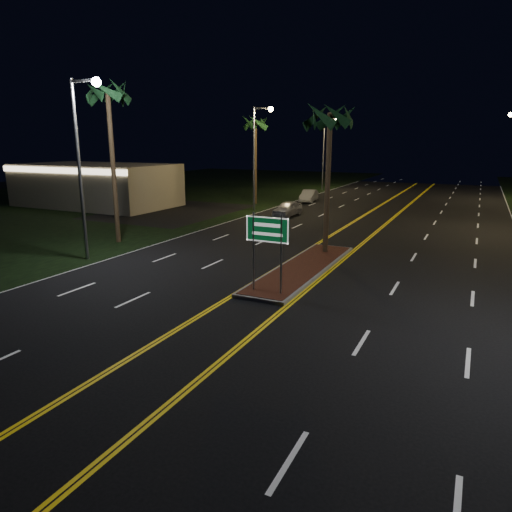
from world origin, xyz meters
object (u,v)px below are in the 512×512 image
Objects in this scene: streetlight_left_mid at (258,146)px; streetlight_left_far at (327,145)px; palm_left_far at (255,124)px; car_far at (309,195)px; median_island at (303,268)px; palm_left_near at (108,94)px; commercial_building at (96,185)px; car_near at (288,207)px; highway_sign at (267,237)px; palm_median at (330,117)px; streetlight_left_near at (83,150)px.

streetlight_left_mid and streetlight_left_far have the same top height.
palm_left_far is 2.04× the size of car_far.
streetlight_left_mid is at bearing 121.98° from median_island.
median_island is 25.76m from palm_left_far.
streetlight_left_mid is at bearing 83.27° from palm_left_near.
commercial_building is 3.47× the size of car_far.
car_near is (5.83, -5.83, -7.02)m from palm_left_far.
palm_left_far is 9.07m from car_far.
palm_left_far is at bearing -146.45° from car_far.
highway_sign is 0.36× the size of palm_left_far.
streetlight_left_far is 13.37m from car_far.
palm_median reaches higher than car_near.
commercial_building is at bearing -153.61° from car_far.
palm_left_far is 10.83m from car_near.
palm_left_near reaches higher than streetlight_left_near.
palm_left_far is at bearing -97.78° from streetlight_left_far.
palm_median is at bearing -75.77° from car_far.
car_near is 9.71m from car_far.
streetlight_left_far is (0.00, 40.00, 0.00)m from streetlight_left_near.
commercial_building is 3.45× the size of car_near.
streetlight_left_mid reaches higher than car_near.
highway_sign is 0.33× the size of palm_left_near.
streetlight_left_near is 0.92× the size of palm_left_near.
car_near is at bearing 109.79° from highway_sign.
commercial_building is 1.53× the size of palm_left_near.
palm_left_near reaches higher than median_island.
streetlight_left_mid reaches higher than highway_sign.
palm_median is 1.91× the size of car_near.
streetlight_left_near is at bearing -90.00° from streetlight_left_mid.
palm_left_near is (13.50, -11.99, 6.68)m from commercial_building.
streetlight_left_near is at bearing 173.53° from highway_sign.
streetlight_left_near reaches higher than median_island.
car_near reaches higher than median_island.
streetlight_left_near reaches higher than palm_left_far.
car_near is at bearing -26.69° from streetlight_left_mid.
palm_left_far is (-2.19, 4.00, 2.09)m from streetlight_left_mid.
streetlight_left_far is at bearing 106.00° from median_island.
streetlight_left_mid is at bearing 90.00° from streetlight_left_near.
streetlight_left_mid is (-10.61, 21.20, 3.25)m from highway_sign.
car_near is (3.64, 18.17, -4.93)m from streetlight_left_near.
car_far is (-1.51, 9.60, -0.00)m from car_near.
palm_left_far is (-12.80, 25.20, 5.34)m from highway_sign.
car_near is (-6.97, 15.17, 0.64)m from median_island.
highway_sign is at bearing -81.19° from car_far.
streetlight_left_mid is 9.44m from car_far.
streetlight_left_near is at bearing -64.74° from palm_left_near.
streetlight_left_far reaches higher than commercial_building.
palm_median is (0.00, 3.50, 7.19)m from median_island.
car_far is at bearing 101.55° from car_near.
car_near is at bearing 6.53° from commercial_building.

